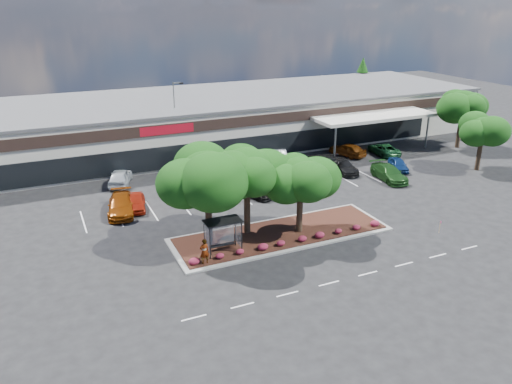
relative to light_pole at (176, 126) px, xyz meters
name	(u,v)px	position (x,y,z in m)	size (l,w,h in m)	color
ground	(328,251)	(3.82, -28.00, -4.10)	(160.00, 160.00, 0.00)	black
retail_store	(193,121)	(3.89, 5.91, -0.94)	(80.40, 25.20, 6.25)	beige
landscape_island	(281,234)	(1.82, -24.00, -3.97)	(18.00, 6.00, 0.26)	gray
lane_markings	(268,204)	(3.68, -17.58, -4.09)	(33.12, 20.06, 0.01)	silver
shrub_row	(293,240)	(1.82, -26.10, -3.59)	(17.00, 0.80, 0.50)	maroon
bus_shelter	(222,226)	(-3.68, -25.05, -1.79)	(2.75, 1.55, 2.59)	black
island_tree_west	(208,197)	(-4.18, -23.50, 0.11)	(7.20, 7.20, 7.89)	#15330C
island_tree_mid	(247,190)	(-0.68, -22.80, -0.18)	(6.60, 6.60, 7.32)	#15330C
island_tree_east	(300,194)	(3.32, -24.30, -0.58)	(5.80, 5.80, 6.50)	#15330C
tree_east_near	(481,142)	(29.82, -18.00, -0.84)	(5.60, 5.60, 6.51)	#15330C
tree_east_far	(461,119)	(34.82, -10.00, -0.29)	(6.40, 6.40, 7.62)	#15330C
conifer_north_east	(362,83)	(37.82, 16.00, 0.40)	(3.96, 3.96, 9.00)	#15330C
person_waiting	(204,251)	(-5.53, -26.30, -2.87)	(0.70, 0.46, 1.92)	#594C47
light_pole	(176,126)	(0.00, 0.00, 0.00)	(1.43, 0.50, 9.28)	gray
survey_stake	(440,225)	(13.95, -29.00, -3.40)	(0.08, 0.14, 1.09)	tan
car_0	(136,202)	(-7.84, -13.61, -3.41)	(1.62, 4.03, 1.37)	#9B1E0D
car_1	(121,205)	(-9.28, -13.98, -3.31)	(2.22, 5.45, 1.58)	#7E3507
car_2	(197,188)	(-1.53, -12.21, -3.43)	(1.42, 4.07, 1.34)	silver
car_4	(252,189)	(3.31, -14.83, -3.37)	(2.03, 4.99, 1.45)	black
car_5	(296,180)	(8.36, -14.45, -3.37)	(2.03, 5.00, 1.45)	silver
car_6	(342,166)	(15.32, -12.38, -3.36)	(2.08, 5.10, 1.48)	black
car_7	(389,173)	(18.47, -16.66, -3.32)	(2.18, 5.37, 1.56)	#1D4A1A
car_8	(398,165)	(21.54, -14.44, -3.43)	(1.57, 3.90, 1.33)	navy
car_9	(120,177)	(-8.01, -6.31, -3.26)	(1.98, 4.93, 1.68)	#B2BAC0
car_10	(182,170)	(-1.46, -6.53, -3.38)	(1.70, 4.23, 1.44)	black
car_11	(192,167)	(-0.23, -6.26, -3.26)	(2.78, 6.04, 1.68)	#255722
car_12	(225,168)	(3.09, -7.79, -3.37)	(1.54, 4.42, 1.46)	slate
car_13	(261,159)	(8.15, -6.29, -3.42)	(1.60, 3.98, 1.36)	silver
car_14	(279,155)	(10.81, -5.70, -3.37)	(1.55, 4.43, 1.46)	#A3A8B0
car_15	(323,161)	(14.14, -10.26, -3.27)	(2.32, 5.71, 1.66)	black
car_16	(347,149)	(19.46, -7.34, -3.28)	(1.93, 4.80, 1.64)	#642E0A
car_17	(384,149)	(23.88, -8.77, -3.40)	(2.32, 5.02, 1.40)	#1A5129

